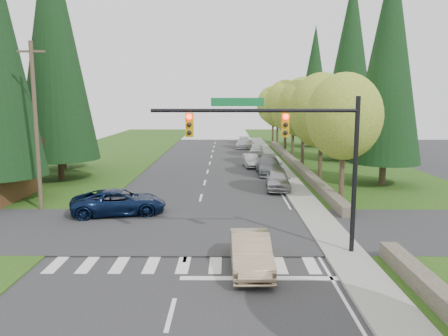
{
  "coord_description": "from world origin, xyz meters",
  "views": [
    {
      "loc": [
        1.73,
        -13.76,
        6.63
      ],
      "look_at": [
        1.61,
        10.79,
        2.8
      ],
      "focal_mm": 35.0,
      "sensor_mm": 36.0,
      "label": 1
    }
  ],
  "objects_px": {
    "sedan_champagne": "(251,252)",
    "parked_car_e": "(244,143)",
    "suv_navy": "(119,202)",
    "parked_car_a": "(278,180)",
    "parked_car_d": "(256,150)",
    "parked_car_b": "(269,166)",
    "parked_car_c": "(251,161)"
  },
  "relations": [
    {
      "from": "sedan_champagne",
      "to": "suv_navy",
      "type": "xyz_separation_m",
      "value": [
        -7.21,
        8.33,
        0.03
      ]
    },
    {
      "from": "parked_car_b",
      "to": "suv_navy",
      "type": "bearing_deg",
      "value": -126.66
    },
    {
      "from": "parked_car_a",
      "to": "parked_car_b",
      "type": "bearing_deg",
      "value": 93.63
    },
    {
      "from": "sedan_champagne",
      "to": "parked_car_e",
      "type": "relative_size",
      "value": 0.86
    },
    {
      "from": "parked_car_b",
      "to": "parked_car_e",
      "type": "relative_size",
      "value": 1.06
    },
    {
      "from": "parked_car_c",
      "to": "sedan_champagne",
      "type": "bearing_deg",
      "value": -99.08
    },
    {
      "from": "sedan_champagne",
      "to": "parked_car_c",
      "type": "distance_m",
      "value": 26.74
    },
    {
      "from": "suv_navy",
      "to": "parked_car_b",
      "type": "relative_size",
      "value": 1.0
    },
    {
      "from": "suv_navy",
      "to": "parked_car_a",
      "type": "height_order",
      "value": "suv_navy"
    },
    {
      "from": "parked_car_b",
      "to": "parked_car_c",
      "type": "height_order",
      "value": "parked_car_b"
    },
    {
      "from": "sedan_champagne",
      "to": "parked_car_d",
      "type": "xyz_separation_m",
      "value": [
        2.73,
        36.26,
        -0.04
      ]
    },
    {
      "from": "suv_navy",
      "to": "parked_car_b",
      "type": "bearing_deg",
      "value": -48.59
    },
    {
      "from": "sedan_champagne",
      "to": "parked_car_d",
      "type": "bearing_deg",
      "value": 84.23
    },
    {
      "from": "parked_car_a",
      "to": "parked_car_b",
      "type": "xyz_separation_m",
      "value": [
        0.0,
        6.71,
        0.04
      ]
    },
    {
      "from": "parked_car_e",
      "to": "parked_car_d",
      "type": "bearing_deg",
      "value": -76.82
    },
    {
      "from": "sedan_champagne",
      "to": "parked_car_c",
      "type": "bearing_deg",
      "value": 85.31
    },
    {
      "from": "parked_car_b",
      "to": "parked_car_e",
      "type": "distance_m",
      "value": 21.69
    },
    {
      "from": "suv_navy",
      "to": "parked_car_e",
      "type": "relative_size",
      "value": 1.07
    },
    {
      "from": "suv_navy",
      "to": "parked_car_c",
      "type": "xyz_separation_m",
      "value": [
        8.71,
        18.37,
        -0.11
      ]
    },
    {
      "from": "sedan_champagne",
      "to": "parked_car_b",
      "type": "bearing_deg",
      "value": 81.12
    },
    {
      "from": "parked_car_e",
      "to": "suv_navy",
      "type": "bearing_deg",
      "value": -99.63
    },
    {
      "from": "parked_car_a",
      "to": "parked_car_d",
      "type": "distance_m",
      "value": 20.68
    },
    {
      "from": "parked_car_e",
      "to": "parked_car_b",
      "type": "bearing_deg",
      "value": -82.19
    },
    {
      "from": "sedan_champagne",
      "to": "parked_car_e",
      "type": "xyz_separation_m",
      "value": [
        1.5,
        43.94,
        0.01
      ]
    },
    {
      "from": "parked_car_b",
      "to": "parked_car_a",
      "type": "bearing_deg",
      "value": -90.77
    },
    {
      "from": "suv_navy",
      "to": "parked_car_e",
      "type": "xyz_separation_m",
      "value": [
        8.71,
        35.61,
        -0.02
      ]
    },
    {
      "from": "parked_car_a",
      "to": "suv_navy",
      "type": "bearing_deg",
      "value": -140.7
    },
    {
      "from": "suv_navy",
      "to": "parked_car_a",
      "type": "relative_size",
      "value": 1.25
    },
    {
      "from": "sedan_champagne",
      "to": "parked_car_a",
      "type": "relative_size",
      "value": 1.01
    },
    {
      "from": "suv_navy",
      "to": "parked_car_e",
      "type": "bearing_deg",
      "value": -26.43
    },
    {
      "from": "parked_car_a",
      "to": "parked_car_c",
      "type": "xyz_separation_m",
      "value": [
        -1.4,
        11.12,
        -0.1
      ]
    },
    {
      "from": "parked_car_d",
      "to": "parked_car_e",
      "type": "bearing_deg",
      "value": 105.33
    }
  ]
}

